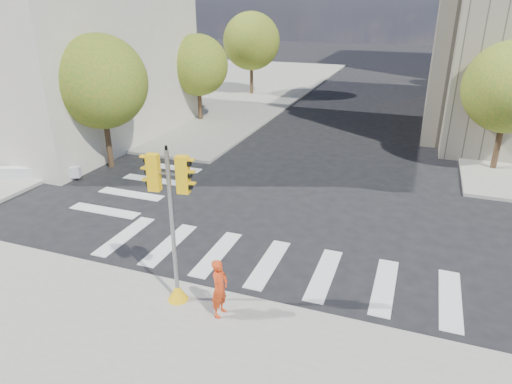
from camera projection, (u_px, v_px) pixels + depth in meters
ground at (289, 236)px, 16.21m from camera, size 160.00×160.00×0.00m
sidewalk_far_left at (169, 84)px, 45.03m from camera, size 28.00×40.00×0.15m
classical_building at (6, 24)px, 26.99m from camera, size 19.00×15.00×12.70m
tree_lw_near at (101, 82)px, 21.38m from camera, size 4.40×4.40×6.41m
tree_lw_mid at (198, 65)px, 30.19m from camera, size 4.00×4.00×5.77m
tree_lw_far at (251, 41)px, 38.54m from camera, size 4.80×4.80×6.95m
tree_re_near at (510, 87)px, 20.90m from camera, size 4.20×4.20×6.16m
tree_re_mid at (487, 54)px, 31.16m from camera, size 4.60×4.60×6.66m
tree_re_far at (474, 46)px, 41.72m from camera, size 4.00×4.00×5.88m
lamp_near at (512, 65)px, 23.99m from camera, size 0.35×0.18×8.11m
lamp_far at (487, 43)px, 36.10m from camera, size 0.35×0.18×8.11m
traffic_signal at (173, 240)px, 11.83m from camera, size 1.08×0.56×4.41m
photographer at (220, 288)px, 11.65m from camera, size 0.42×0.61×1.61m
planter_wall at (15, 172)px, 21.08m from camera, size 5.73×2.58×0.50m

